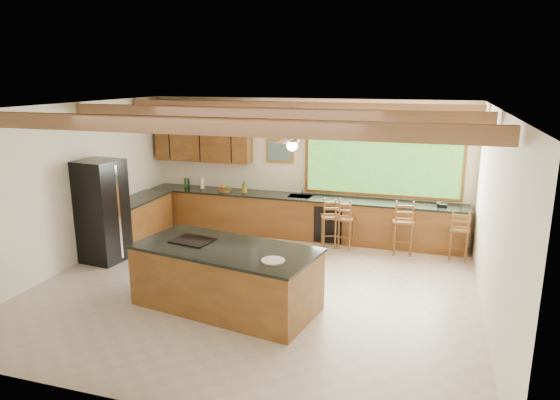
% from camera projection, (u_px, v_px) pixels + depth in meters
% --- Properties ---
extents(ground, '(7.20, 7.20, 0.00)m').
position_uv_depth(ground, '(255.00, 288.00, 8.39)').
color(ground, beige).
rests_on(ground, ground).
extents(room_shell, '(7.27, 6.54, 3.02)m').
position_uv_depth(room_shell, '(257.00, 152.00, 8.50)').
color(room_shell, white).
rests_on(room_shell, ground).
extents(counter_run, '(7.12, 3.10, 1.22)m').
position_uv_depth(counter_run, '(259.00, 218.00, 10.85)').
color(counter_run, brown).
rests_on(counter_run, ground).
extents(island, '(2.96, 1.76, 0.99)m').
position_uv_depth(island, '(226.00, 277.00, 7.62)').
color(island, brown).
rests_on(island, ground).
extents(refrigerator, '(0.83, 0.81, 1.95)m').
position_uv_depth(refrigerator, '(102.00, 211.00, 9.45)').
color(refrigerator, black).
rests_on(refrigerator, ground).
extents(bar_stool_a, '(0.49, 0.49, 1.09)m').
position_uv_depth(bar_stool_a, '(330.00, 218.00, 10.22)').
color(bar_stool_a, brown).
rests_on(bar_stool_a, ground).
extents(bar_stool_b, '(0.47, 0.47, 1.13)m').
position_uv_depth(bar_stool_b, '(402.00, 222.00, 9.80)').
color(bar_stool_b, brown).
rests_on(bar_stool_b, ground).
extents(bar_stool_c, '(0.41, 0.41, 1.06)m').
position_uv_depth(bar_stool_c, '(344.00, 219.00, 10.14)').
color(bar_stool_c, brown).
rests_on(bar_stool_c, ground).
extents(bar_stool_d, '(0.38, 0.38, 1.01)m').
position_uv_depth(bar_stool_d, '(460.00, 230.00, 9.52)').
color(bar_stool_d, brown).
rests_on(bar_stool_d, ground).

